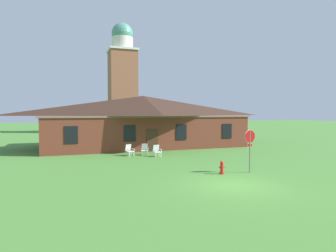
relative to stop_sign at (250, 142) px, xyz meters
name	(u,v)px	position (x,y,z in m)	size (l,w,h in m)	color
ground_plane	(234,186)	(-2.59, -2.38, -1.86)	(200.00, 200.00, 0.00)	#477F33
brick_building	(143,120)	(-2.59, 16.11, 0.95)	(21.19, 10.40, 5.52)	brown
dome_tower	(123,80)	(-0.97, 37.76, 7.76)	(5.18, 5.18, 20.89)	#93563D
stop_sign	(250,142)	(0.00, 0.00, 0.00)	(0.80, 0.15, 2.63)	slate
lawn_chair_by_porch	(129,150)	(-5.57, 9.16, -1.36)	(0.77, 0.82, 0.96)	silver
lawn_chair_near_door	(145,149)	(-4.22, 9.13, -1.36)	(0.73, 0.78, 0.96)	silver
lawn_chair_left_end	(157,150)	(-3.48, 8.01, -1.36)	(0.67, 0.70, 0.96)	white
fire_hydrant	(222,168)	(-1.80, 0.21, -1.49)	(0.36, 0.28, 0.79)	red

